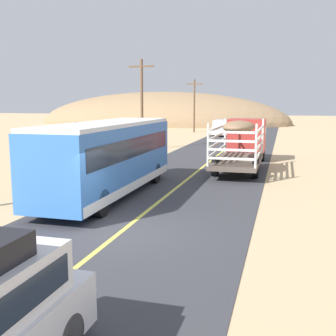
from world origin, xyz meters
name	(u,v)px	position (x,y,z in m)	size (l,w,h in m)	color
ground_plane	(122,231)	(0.00, 0.00, 0.00)	(240.00, 240.00, 0.00)	tan
road_surface	(122,231)	(0.00, 0.00, 0.01)	(8.00, 120.00, 0.02)	#38383D
road_centre_line	(122,231)	(0.00, 0.00, 0.02)	(0.16, 117.60, 0.00)	#D8CC4C
livestock_truck	(244,138)	(2.36, 15.08, 1.79)	(2.53, 9.70, 3.02)	#B2332D
bus	(108,156)	(-2.45, 4.57, 1.75)	(2.54, 10.00, 3.21)	#3872C6
car_far	(222,127)	(-2.41, 38.32, 1.09)	(1.90, 4.62, 1.93)	silver
power_pole_mid	(142,102)	(-6.92, 21.85, 4.10)	(2.20, 0.24, 7.63)	brown
power_pole_far	(194,104)	(-6.92, 43.20, 3.81)	(2.20, 0.24, 7.06)	brown
distant_hill	(161,124)	(-17.47, 63.09, 0.00)	(47.78, 23.74, 11.94)	#957553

